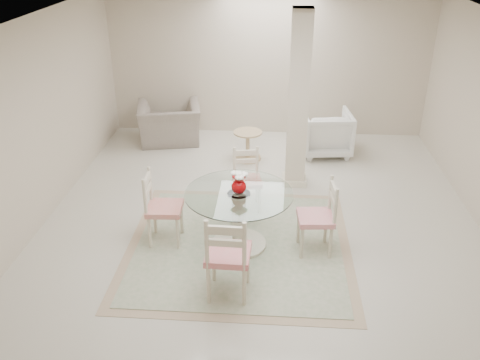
# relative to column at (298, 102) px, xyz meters

# --- Properties ---
(ground) EXTENTS (7.00, 7.00, 0.00)m
(ground) POSITION_rel_column_xyz_m (-0.50, -1.30, -1.35)
(ground) COLOR beige
(ground) RESTS_ON ground
(room_shell) EXTENTS (6.02, 7.02, 2.71)m
(room_shell) POSITION_rel_column_xyz_m (-0.50, -1.30, 0.51)
(room_shell) COLOR beige
(room_shell) RESTS_ON ground
(column) EXTENTS (0.30, 0.30, 2.70)m
(column) POSITION_rel_column_xyz_m (0.00, 0.00, 0.00)
(column) COLOR beige
(column) RESTS_ON ground
(area_rug) EXTENTS (2.86, 2.86, 0.02)m
(area_rug) POSITION_rel_column_xyz_m (-0.76, -1.86, -1.34)
(area_rug) COLOR tan
(area_rug) RESTS_ON ground
(dining_table) EXTENTS (1.34, 1.34, 0.77)m
(dining_table) POSITION_rel_column_xyz_m (-0.76, -1.86, -0.96)
(dining_table) COLOR beige
(dining_table) RESTS_ON ground
(red_vase) EXTENTS (0.22, 0.20, 0.29)m
(red_vase) POSITION_rel_column_xyz_m (-0.75, -1.86, -0.44)
(red_vase) COLOR #A20408
(red_vase) RESTS_ON dining_table
(dining_chair_east) EXTENTS (0.47, 0.47, 1.08)m
(dining_chair_east) POSITION_rel_column_xyz_m (0.26, -1.90, -0.78)
(dining_chair_east) COLOR beige
(dining_chair_east) RESTS_ON ground
(dining_chair_north) EXTENTS (0.46, 0.46, 1.00)m
(dining_chair_north) POSITION_rel_column_xyz_m (-0.72, -0.84, -0.83)
(dining_chair_north) COLOR beige
(dining_chair_north) RESTS_ON ground
(dining_chair_west) EXTENTS (0.45, 0.45, 1.09)m
(dining_chair_west) POSITION_rel_column_xyz_m (-1.77, -1.81, -0.78)
(dining_chair_west) COLOR beige
(dining_chair_west) RESTS_ON ground
(dining_chair_south) EXTENTS (0.49, 0.49, 1.18)m
(dining_chair_south) POSITION_rel_column_xyz_m (-0.80, -2.88, -0.73)
(dining_chair_south) COLOR beige
(dining_chair_south) RESTS_ON ground
(recliner_taupe) EXTENTS (1.31, 1.20, 0.74)m
(recliner_taupe) POSITION_rel_column_xyz_m (-2.31, 1.55, -0.98)
(recliner_taupe) COLOR gray
(recliner_taupe) RESTS_ON ground
(armchair_white) EXTENTS (0.93, 0.96, 0.79)m
(armchair_white) POSITION_rel_column_xyz_m (0.57, 1.22, -0.96)
(armchair_white) COLOR white
(armchair_white) RESTS_ON ground
(side_table) EXTENTS (0.50, 0.50, 0.52)m
(side_table) POSITION_rel_column_xyz_m (-0.80, 0.86, -1.11)
(side_table) COLOR tan
(side_table) RESTS_ON ground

